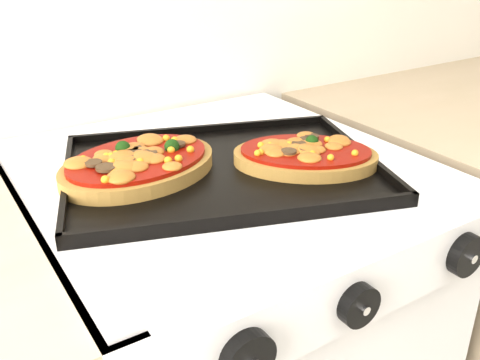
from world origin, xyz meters
TOP-DOWN VIEW (x-y plane):
  - control_panel at (-0.05, 1.39)m, footprint 0.60×0.02m
  - knob_left at (-0.21, 1.37)m, footprint 0.06×0.02m
  - knob_center at (-0.06, 1.37)m, footprint 0.05×0.02m
  - knob_right at (0.13, 1.37)m, footprint 0.06×0.02m
  - baking_tray at (-0.07, 1.66)m, footprint 0.54×0.47m
  - pizza_left at (-0.18, 1.71)m, footprint 0.27×0.22m
  - pizza_right at (0.05, 1.61)m, footprint 0.26×0.25m

SIDE VIEW (x-z plane):
  - control_panel at x=-0.05m, z-range 0.81..0.90m
  - knob_left at x=-0.21m, z-range 0.83..0.88m
  - knob_center at x=-0.06m, z-range 0.83..0.88m
  - knob_right at x=0.13m, z-range 0.82..0.89m
  - baking_tray at x=-0.07m, z-range 0.91..0.93m
  - pizza_right at x=0.05m, z-range 0.92..0.95m
  - pizza_left at x=-0.18m, z-range 0.92..0.96m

